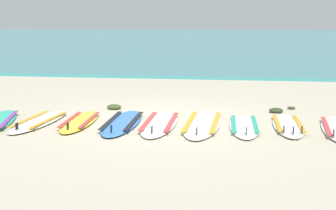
{
  "coord_description": "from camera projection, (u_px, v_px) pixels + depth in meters",
  "views": [
    {
      "loc": [
        1.47,
        -9.17,
        1.93
      ],
      "look_at": [
        0.08,
        0.37,
        0.25
      ],
      "focal_mm": 54.01,
      "sensor_mm": 36.0,
      "label": 1
    }
  ],
  "objects": [
    {
      "name": "ground_plane",
      "position": [
        161.0,
        121.0,
        9.48
      ],
      "size": [
        80.0,
        80.0,
        0.0
      ],
      "primitive_type": "plane",
      "color": "#B7AD93"
    },
    {
      "name": "sea",
      "position": [
        226.0,
        38.0,
        45.06
      ],
      "size": [
        80.0,
        60.0,
        0.1
      ],
      "primitive_type": "cube",
      "color": "teal",
      "rests_on": "ground"
    },
    {
      "name": "surfboard_1",
      "position": [
        39.0,
        121.0,
        9.3
      ],
      "size": [
        0.65,
        2.2,
        0.18
      ],
      "color": "white",
      "rests_on": "ground"
    },
    {
      "name": "surfboard_2",
      "position": [
        80.0,
        121.0,
        9.29
      ],
      "size": [
        0.65,
        2.08,
        0.18
      ],
      "color": "yellow",
      "rests_on": "ground"
    },
    {
      "name": "surfboard_3",
      "position": [
        122.0,
        122.0,
        9.2
      ],
      "size": [
        0.68,
        2.39,
        0.18
      ],
      "color": "#3875CC",
      "rests_on": "ground"
    },
    {
      "name": "surfboard_4",
      "position": [
        160.0,
        123.0,
        9.13
      ],
      "size": [
        0.65,
        2.39,
        0.18
      ],
      "color": "white",
      "rests_on": "ground"
    },
    {
      "name": "surfboard_5",
      "position": [
        203.0,
        124.0,
        9.1
      ],
      "size": [
        0.68,
        2.58,
        0.18
      ],
      "color": "white",
      "rests_on": "ground"
    },
    {
      "name": "surfboard_6",
      "position": [
        244.0,
        126.0,
        8.93
      ],
      "size": [
        0.59,
        2.09,
        0.18
      ],
      "color": "white",
      "rests_on": "ground"
    },
    {
      "name": "surfboard_7",
      "position": [
        288.0,
        125.0,
        8.97
      ],
      "size": [
        0.55,
        2.1,
        0.18
      ],
      "color": "white",
      "rests_on": "ground"
    },
    {
      "name": "seaweed_clump_near_shoreline",
      "position": [
        291.0,
        108.0,
        10.71
      ],
      "size": [
        0.17,
        0.13,
        0.06
      ],
      "primitive_type": "ellipsoid",
      "color": "#2D381E",
      "rests_on": "ground"
    },
    {
      "name": "seaweed_clump_mid_sand",
      "position": [
        276.0,
        110.0,
        10.31
      ],
      "size": [
        0.29,
        0.23,
        0.1
      ],
      "primitive_type": "ellipsoid",
      "color": "#2D381E",
      "rests_on": "ground"
    },
    {
      "name": "seaweed_clump_by_the_boards",
      "position": [
        114.0,
        107.0,
        10.7
      ],
      "size": [
        0.31,
        0.25,
        0.11
      ],
      "primitive_type": "ellipsoid",
      "color": "#384723",
      "rests_on": "ground"
    }
  ]
}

